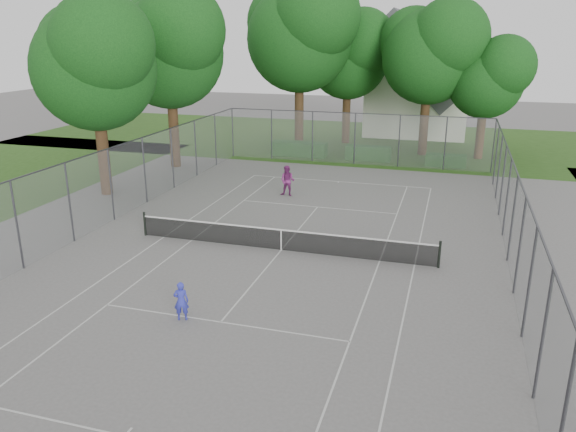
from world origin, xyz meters
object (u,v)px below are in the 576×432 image
(tennis_net, at_px, (281,239))
(house, at_px, (418,86))
(woman_player, at_px, (288,181))
(girl_player, at_px, (181,301))

(tennis_net, relative_size, house, 1.21)
(woman_player, bearing_deg, girl_player, -83.62)
(house, distance_m, woman_player, 23.34)
(tennis_net, relative_size, girl_player, 9.95)
(girl_player, bearing_deg, woman_player, -107.37)
(house, xyz_separation_m, girl_player, (-4.34, -37.09, -3.62))
(house, bearing_deg, woman_player, -103.06)
(house, height_order, girl_player, house)
(tennis_net, height_order, girl_player, girl_player)
(girl_player, xyz_separation_m, woman_player, (-0.88, 14.59, 0.21))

